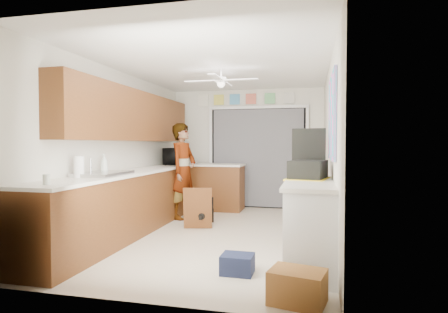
{
  "coord_description": "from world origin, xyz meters",
  "views": [
    {
      "loc": [
        1.36,
        -5.39,
        1.36
      ],
      "look_at": [
        0.0,
        0.4,
        1.15
      ],
      "focal_mm": 30.0,
      "sensor_mm": 36.0,
      "label": 1
    }
  ],
  "objects_px": {
    "suitcase": "(308,170)",
    "dog": "(206,210)",
    "soap_bottle": "(104,164)",
    "navy_crate": "(237,264)",
    "man": "(183,171)",
    "paper_towel_roll": "(79,167)",
    "cardboard_box": "(297,287)",
    "microwave": "(176,156)"
  },
  "relations": [
    {
      "from": "suitcase",
      "to": "dog",
      "type": "bearing_deg",
      "value": 150.98
    },
    {
      "from": "soap_bottle",
      "to": "navy_crate",
      "type": "xyz_separation_m",
      "value": [
        2.07,
        -0.9,
        -0.98
      ]
    },
    {
      "from": "soap_bottle",
      "to": "dog",
      "type": "distance_m",
      "value": 1.92
    },
    {
      "from": "man",
      "to": "suitcase",
      "type": "bearing_deg",
      "value": -118.02
    },
    {
      "from": "paper_towel_roll",
      "to": "dog",
      "type": "xyz_separation_m",
      "value": [
        1.05,
        1.98,
        -0.83
      ]
    },
    {
      "from": "cardboard_box",
      "to": "man",
      "type": "bearing_deg",
      "value": 123.83
    },
    {
      "from": "soap_bottle",
      "to": "suitcase",
      "type": "bearing_deg",
      "value": -2.98
    },
    {
      "from": "soap_bottle",
      "to": "navy_crate",
      "type": "distance_m",
      "value": 2.46
    },
    {
      "from": "cardboard_box",
      "to": "man",
      "type": "xyz_separation_m",
      "value": [
        -2.15,
        3.21,
        0.72
      ]
    },
    {
      "from": "navy_crate",
      "to": "soap_bottle",
      "type": "bearing_deg",
      "value": 156.48
    },
    {
      "from": "soap_bottle",
      "to": "paper_towel_roll",
      "type": "bearing_deg",
      "value": -86.9
    },
    {
      "from": "soap_bottle",
      "to": "dog",
      "type": "relative_size",
      "value": 0.44
    },
    {
      "from": "paper_towel_roll",
      "to": "cardboard_box",
      "type": "bearing_deg",
      "value": -17.88
    },
    {
      "from": "man",
      "to": "microwave",
      "type": "bearing_deg",
      "value": 43.15
    },
    {
      "from": "paper_towel_roll",
      "to": "cardboard_box",
      "type": "distance_m",
      "value": 2.96
    },
    {
      "from": "suitcase",
      "to": "cardboard_box",
      "type": "height_order",
      "value": "suitcase"
    },
    {
      "from": "dog",
      "to": "cardboard_box",
      "type": "bearing_deg",
      "value": -65.23
    },
    {
      "from": "cardboard_box",
      "to": "dog",
      "type": "height_order",
      "value": "dog"
    },
    {
      "from": "soap_bottle",
      "to": "paper_towel_roll",
      "type": "height_order",
      "value": "soap_bottle"
    },
    {
      "from": "dog",
      "to": "suitcase",
      "type": "bearing_deg",
      "value": -46.28
    },
    {
      "from": "suitcase",
      "to": "dog",
      "type": "xyz_separation_m",
      "value": [
        -1.69,
        1.49,
        -0.81
      ]
    },
    {
      "from": "man",
      "to": "cardboard_box",
      "type": "bearing_deg",
      "value": -134.29
    },
    {
      "from": "soap_bottle",
      "to": "cardboard_box",
      "type": "bearing_deg",
      "value": -28.93
    },
    {
      "from": "soap_bottle",
      "to": "microwave",
      "type": "bearing_deg",
      "value": 84.81
    },
    {
      "from": "soap_bottle",
      "to": "suitcase",
      "type": "relative_size",
      "value": 0.54
    },
    {
      "from": "cardboard_box",
      "to": "navy_crate",
      "type": "height_order",
      "value": "cardboard_box"
    },
    {
      "from": "paper_towel_roll",
      "to": "man",
      "type": "relative_size",
      "value": 0.15
    },
    {
      "from": "cardboard_box",
      "to": "navy_crate",
      "type": "distance_m",
      "value": 0.87
    },
    {
      "from": "cardboard_box",
      "to": "man",
      "type": "height_order",
      "value": "man"
    },
    {
      "from": "suitcase",
      "to": "man",
      "type": "relative_size",
      "value": 0.29
    },
    {
      "from": "man",
      "to": "paper_towel_roll",
      "type": "bearing_deg",
      "value": 179.31
    },
    {
      "from": "microwave",
      "to": "dog",
      "type": "xyz_separation_m",
      "value": [
        0.88,
        -0.95,
        -0.86
      ]
    },
    {
      "from": "suitcase",
      "to": "dog",
      "type": "relative_size",
      "value": 0.82
    },
    {
      "from": "man",
      "to": "soap_bottle",
      "type": "bearing_deg",
      "value": 173.84
    },
    {
      "from": "navy_crate",
      "to": "microwave",
      "type": "bearing_deg",
      "value": 120.3
    },
    {
      "from": "microwave",
      "to": "navy_crate",
      "type": "distance_m",
      "value": 3.83
    },
    {
      "from": "suitcase",
      "to": "navy_crate",
      "type": "xyz_separation_m",
      "value": [
        -0.71,
        -0.76,
        -0.95
      ]
    },
    {
      "from": "navy_crate",
      "to": "man",
      "type": "distance_m",
      "value": 3.12
    },
    {
      "from": "microwave",
      "to": "soap_bottle",
      "type": "distance_m",
      "value": 2.3
    },
    {
      "from": "suitcase",
      "to": "cardboard_box",
      "type": "bearing_deg",
      "value": -80.62
    },
    {
      "from": "microwave",
      "to": "man",
      "type": "relative_size",
      "value": 0.34
    },
    {
      "from": "microwave",
      "to": "suitcase",
      "type": "height_order",
      "value": "microwave"
    }
  ]
}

